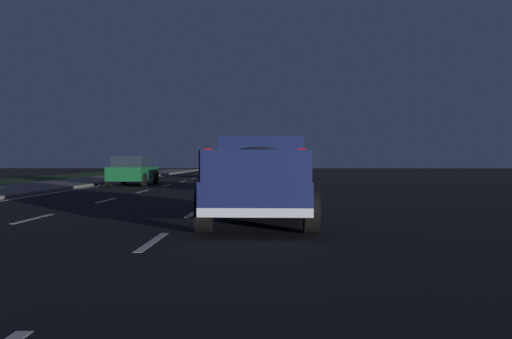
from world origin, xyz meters
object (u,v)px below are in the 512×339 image
Objects in this scene: pickup_truck at (261,177)px; sedan_green at (133,171)px; sedan_tan at (267,173)px; sedan_black at (269,168)px.

pickup_truck is 1.23× the size of sedan_green.
sedan_green is (6.17, 7.07, 0.00)m from sedan_tan.
sedan_tan and sedan_green have the same top height.
sedan_tan and sedan_black have the same top height.
sedan_tan is at bearing -0.23° from pickup_truck.
sedan_black is at bearing -0.44° from sedan_tan.
pickup_truck reaches higher than sedan_black.
sedan_green is at bearing 142.81° from sedan_black.
sedan_green is at bearing 19.94° from pickup_truck.
sedan_green is 1.00× the size of sedan_black.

